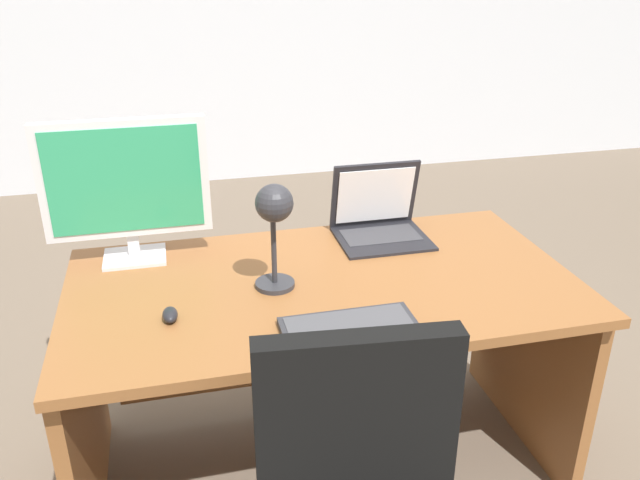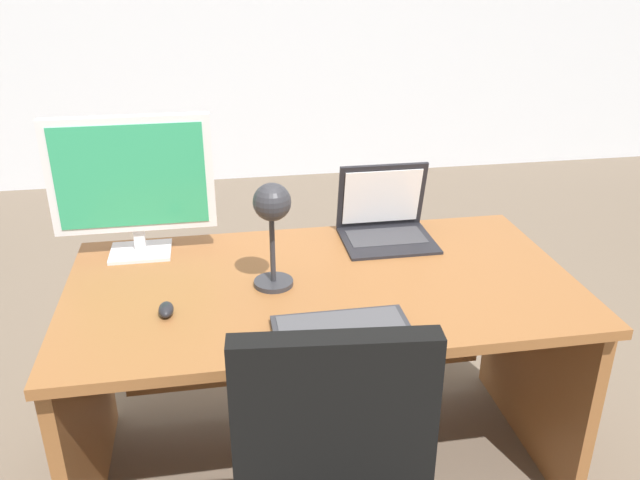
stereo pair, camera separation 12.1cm
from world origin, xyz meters
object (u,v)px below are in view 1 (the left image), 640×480
desk (319,332)px  desk_lamp (274,216)px  keyboard (347,324)px  mouse (170,315)px  laptop (378,213)px  monitor (125,183)px

desk → desk_lamp: bearing=-152.2°
keyboard → desk: bearing=89.4°
desk → mouse: bearing=-159.3°
mouse → laptop: bearing=30.3°
laptop → keyboard: size_ratio=0.86×
monitor → keyboard: monitor is taller
keyboard → laptop: bearing=64.6°
desk → desk_lamp: (-0.15, -0.08, 0.46)m
desk_lamp → laptop: bearing=38.3°
monitor → desk_lamp: 0.53m
monitor → desk_lamp: size_ratio=1.54×
desk_lamp → monitor: bearing=141.9°
desk → keyboard: size_ratio=4.25×
monitor → laptop: (0.84, 0.01, -0.19)m
monitor → laptop: monitor is taller
laptop → keyboard: (-0.28, -0.59, -0.07)m
mouse → desk_lamp: desk_lamp is taller
keyboard → desk_lamp: desk_lamp is taller
laptop → desk_lamp: size_ratio=0.93×
laptop → mouse: bearing=-149.7°
laptop → keyboard: laptop is taller
keyboard → desk_lamp: bearing=120.4°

